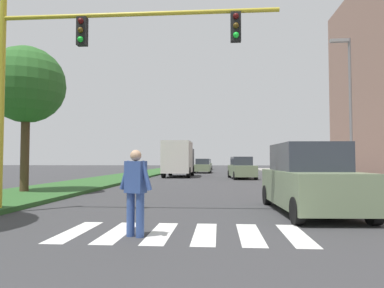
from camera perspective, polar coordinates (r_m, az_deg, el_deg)
name	(u,v)px	position (r m, az deg, el deg)	size (l,w,h in m)	color
ground_plane	(210,178)	(29.01, 2.95, -5.55)	(140.00, 140.00, 0.00)	#38383A
crosswalk	(183,233)	(7.38, -1.48, -14.23)	(4.95, 2.20, 0.01)	silver
median_strip	(117,178)	(28.13, -11.97, -5.44)	(4.07, 64.00, 0.15)	#2D5B28
tree_mid	(26,85)	(17.15, -25.24, 8.57)	(3.33, 3.33, 6.29)	#4C3823
sidewalk_right	(315,179)	(27.91, 19.22, -5.37)	(3.00, 64.00, 0.15)	#9E9991
traffic_light_gantry	(79,59)	(10.62, -17.84, 12.96)	(7.89, 0.30, 6.00)	gold
street_lamp_right	(348,98)	(19.51, 23.99, 6.77)	(1.02, 0.24, 7.50)	slate
pedestrian_performer	(136,189)	(7.01, -9.13, -7.14)	(0.73, 0.36, 1.69)	#334C8C
suv_crossing	(309,180)	(10.61, 18.46, -5.50)	(2.18, 4.69, 1.97)	gray
sedan_midblock	(242,169)	(28.52, 8.04, -3.95)	(2.16, 4.59, 1.76)	gray
sedan_distant	(203,166)	(40.86, 1.79, -3.63)	(1.89, 4.59, 1.64)	gray
sedan_far_horizon	(206,165)	(54.86, 2.25, -3.37)	(1.91, 4.50, 1.64)	gray
truck_box_delivery	(179,158)	(31.39, -2.17, -2.35)	(2.40, 6.20, 3.10)	black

